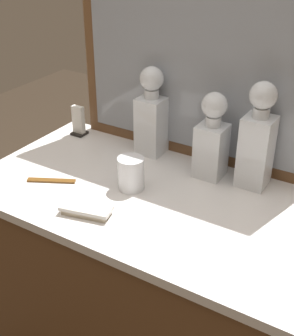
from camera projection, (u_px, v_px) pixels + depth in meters
dresser at (147, 302)px, 1.57m from camera, size 1.04×0.59×0.90m
dresser_mirror at (195, 54)px, 1.39m from camera, size 0.83×0.03×0.69m
crystal_decanter_rear at (152, 119)px, 1.51m from camera, size 0.09×0.09×0.30m
crystal_decanter_left at (211, 144)px, 1.38m from camera, size 0.09×0.09×0.27m
crystal_decanter_right at (257, 145)px, 1.32m from camera, size 0.09×0.09×0.32m
crystal_tumbler_far_left at (131, 175)px, 1.34m from camera, size 0.08×0.08×0.10m
silver_brush_center at (86, 210)px, 1.24m from camera, size 0.15×0.09×0.02m
tortoiseshell_comb at (51, 181)px, 1.40m from camera, size 0.14×0.09×0.01m
napkin_holder at (79, 123)px, 1.67m from camera, size 0.05×0.05×0.11m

